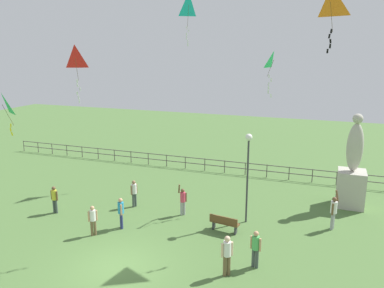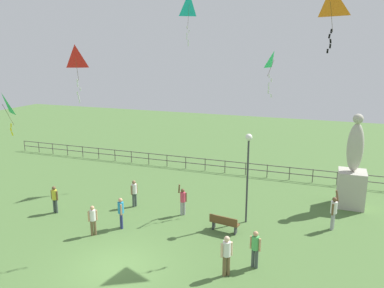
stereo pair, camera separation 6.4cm
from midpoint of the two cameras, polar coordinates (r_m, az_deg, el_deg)
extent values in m
plane|color=#4C7038|center=(17.16, -11.07, -17.58)|extent=(80.00, 80.00, 0.00)
cube|color=#B2AD9E|center=(24.18, 22.69, -6.16)|extent=(1.53, 1.53, 2.14)
ellipsoid|color=#B2AD9E|center=(23.50, 23.24, -0.48)|extent=(0.90, 0.76, 2.80)
sphere|color=#B2AD9E|center=(23.19, 23.62, 3.48)|extent=(0.56, 0.56, 0.56)
cylinder|color=#38383D|center=(20.10, 8.33, -5.65)|extent=(0.10, 0.10, 4.47)
sphere|color=white|center=(19.45, 8.57, 0.99)|extent=(0.36, 0.36, 0.36)
cube|color=brown|center=(19.66, 4.99, -11.62)|extent=(1.54, 0.62, 0.06)
cube|color=brown|center=(19.42, 4.78, -11.24)|extent=(1.49, 0.28, 0.36)
cube|color=#333338|center=(19.98, 3.37, -11.87)|extent=(0.08, 0.36, 0.45)
cube|color=#333338|center=(19.55, 6.62, -12.54)|extent=(0.08, 0.36, 0.45)
cylinder|color=#3F4C47|center=(16.83, 9.71, -16.55)|extent=(0.14, 0.14, 0.83)
cylinder|color=#3F4C47|center=(16.89, 9.19, -16.40)|extent=(0.14, 0.14, 0.83)
cylinder|color=#4CB259|center=(16.52, 9.55, -14.33)|extent=(0.31, 0.31, 0.59)
sphere|color=tan|center=(16.33, 9.61, -13.07)|extent=(0.22, 0.22, 0.22)
cylinder|color=tan|center=(16.45, 10.19, -14.62)|extent=(0.09, 0.09, 0.56)
cylinder|color=tan|center=(16.61, 8.90, -14.27)|extent=(0.09, 0.09, 0.56)
cylinder|color=#3F4C47|center=(22.93, -19.49, -8.74)|extent=(0.14, 0.14, 0.79)
cylinder|color=#3F4C47|center=(23.03, -19.77, -8.67)|extent=(0.14, 0.14, 0.79)
cylinder|color=gold|center=(22.74, -19.77, -7.13)|extent=(0.29, 0.29, 0.56)
sphere|color=brown|center=(22.61, -19.85, -6.21)|extent=(0.21, 0.21, 0.21)
cylinder|color=brown|center=(22.63, -19.40, -7.29)|extent=(0.09, 0.09, 0.53)
cylinder|color=brown|center=(22.88, -20.12, -7.12)|extent=(0.09, 0.09, 0.53)
cylinder|color=#99999E|center=(21.11, 20.39, -10.66)|extent=(0.15, 0.15, 0.88)
cylinder|color=#99999E|center=(20.96, 20.26, -10.83)|extent=(0.15, 0.15, 0.88)
cylinder|color=white|center=(20.75, 20.49, -8.85)|extent=(0.32, 0.32, 0.62)
sphere|color=brown|center=(20.60, 20.59, -7.75)|extent=(0.24, 0.24, 0.24)
cylinder|color=brown|center=(20.74, 20.93, -7.27)|extent=(0.23, 0.15, 0.60)
cylinder|color=brown|center=(20.57, 20.32, -9.15)|extent=(0.10, 0.10, 0.59)
cylinder|color=brown|center=(19.83, -14.17, -11.98)|extent=(0.13, 0.13, 0.78)
cylinder|color=brown|center=(19.81, -14.62, -12.03)|extent=(0.13, 0.13, 0.78)
cylinder|color=white|center=(19.54, -14.51, -10.24)|extent=(0.29, 0.29, 0.55)
sphere|color=tan|center=(19.40, -14.58, -9.21)|extent=(0.21, 0.21, 0.21)
cylinder|color=tan|center=(19.58, -13.95, -10.27)|extent=(0.09, 0.09, 0.52)
cylinder|color=tan|center=(19.54, -15.07, -10.39)|extent=(0.09, 0.09, 0.52)
cylinder|color=navy|center=(20.17, -10.38, -11.24)|extent=(0.14, 0.14, 0.83)
cylinder|color=navy|center=(20.31, -10.43, -11.06)|extent=(0.14, 0.14, 0.83)
cylinder|color=#268CBF|center=(19.96, -10.49, -9.31)|extent=(0.30, 0.30, 0.58)
sphere|color=tan|center=(19.81, -10.54, -8.24)|extent=(0.22, 0.22, 0.22)
cylinder|color=tan|center=(19.79, -10.44, -9.63)|extent=(0.09, 0.09, 0.55)
cylinder|color=tan|center=(20.16, -10.54, -9.19)|extent=(0.09, 0.09, 0.55)
cylinder|color=#99999E|center=(21.39, -1.49, -9.58)|extent=(0.13, 0.13, 0.78)
cylinder|color=#99999E|center=(21.43, -1.09, -9.53)|extent=(0.13, 0.13, 0.78)
cylinder|color=#D83F59|center=(21.16, -1.30, -7.91)|extent=(0.28, 0.28, 0.55)
sphere|color=brown|center=(21.02, -1.31, -6.95)|extent=(0.21, 0.21, 0.21)
cylinder|color=brown|center=(20.98, -1.84, -6.68)|extent=(0.20, 0.21, 0.53)
cylinder|color=brown|center=(21.23, -0.81, -7.93)|extent=(0.09, 0.09, 0.52)
cylinder|color=brown|center=(16.23, 5.54, -17.55)|extent=(0.15, 0.15, 0.88)
cylinder|color=brown|center=(16.17, 4.96, -17.67)|extent=(0.15, 0.15, 0.88)
cylinder|color=white|center=(15.82, 5.31, -15.29)|extent=(0.32, 0.32, 0.62)
sphere|color=beige|center=(15.62, 5.35, -13.92)|extent=(0.23, 0.23, 0.23)
cylinder|color=beige|center=(15.92, 6.03, -15.27)|extent=(0.10, 0.10, 0.59)
cylinder|color=beige|center=(15.76, 4.58, -15.55)|extent=(0.10, 0.10, 0.59)
cylinder|color=#3F4C47|center=(22.68, -8.64, -8.31)|extent=(0.14, 0.14, 0.81)
cylinder|color=#3F4C47|center=(22.78, -8.34, -8.20)|extent=(0.14, 0.14, 0.81)
cylinder|color=white|center=(22.48, -8.55, -6.62)|extent=(0.30, 0.30, 0.57)
sphere|color=#8C6647|center=(22.35, -8.59, -5.66)|extent=(0.22, 0.22, 0.22)
cylinder|color=#8C6647|center=(22.37, -8.93, -6.82)|extent=(0.09, 0.09, 0.54)
cylinder|color=#8C6647|center=(22.61, -8.17, -6.57)|extent=(0.09, 0.09, 0.54)
pyramid|color=red|center=(21.25, -16.92, 12.21)|extent=(1.05, 0.96, 1.22)
cylinder|color=#4C381E|center=(21.58, -16.69, 10.63)|extent=(0.32, 0.57, 1.22)
cube|color=white|center=(21.62, -16.64, 9.00)|extent=(0.11, 0.05, 0.21)
cube|color=white|center=(21.63, -16.61, 8.42)|extent=(0.11, 0.02, 0.21)
cube|color=white|center=(21.63, -16.25, 7.86)|extent=(0.09, 0.04, 0.20)
cube|color=white|center=(21.68, -16.63, 7.26)|extent=(0.10, 0.05, 0.20)
cube|color=white|center=(21.70, -16.46, 6.69)|extent=(0.10, 0.02, 0.21)
cube|color=white|center=(21.72, -16.35, 6.12)|extent=(0.08, 0.01, 0.20)
pyramid|color=#1EB759|center=(21.46, -26.38, 5.35)|extent=(1.01, 0.86, 1.14)
cylinder|color=#4C381E|center=(21.58, -25.65, 3.94)|extent=(0.25, 0.40, 1.14)
cube|color=yellow|center=(21.64, -25.30, 2.53)|extent=(0.09, 0.05, 0.20)
cube|color=yellow|center=(21.69, -25.32, 1.96)|extent=(0.11, 0.03, 0.21)
cube|color=yellow|center=(21.72, -25.16, 1.39)|extent=(0.12, 0.04, 0.21)
pyramid|color=orange|center=(18.98, 20.05, 19.34)|extent=(1.20, 0.88, 1.27)
cylinder|color=#4C381E|center=(19.13, 20.19, 17.36)|extent=(0.21, 0.46, 1.28)
cube|color=black|center=(19.11, 20.16, 15.53)|extent=(0.09, 0.02, 0.20)
cube|color=black|center=(19.07, 19.90, 14.89)|extent=(0.10, 0.04, 0.20)
cube|color=black|center=(19.10, 20.05, 14.21)|extent=(0.11, 0.03, 0.21)
cube|color=black|center=(19.09, 20.00, 13.55)|extent=(0.09, 0.05, 0.20)
cube|color=black|center=(19.05, 19.65, 12.92)|extent=(0.09, 0.03, 0.20)
pyramid|color=#1EB759|center=(22.09, 12.22, 12.19)|extent=(0.53, 0.95, 0.93)
cylinder|color=#4C381E|center=(22.16, 11.74, 11.02)|extent=(0.35, 0.09, 0.93)
cube|color=white|center=(22.17, 11.52, 9.88)|extent=(0.11, 0.03, 0.21)
cube|color=white|center=(22.22, 11.85, 9.31)|extent=(0.09, 0.02, 0.20)
cube|color=white|center=(22.20, 11.46, 8.75)|extent=(0.10, 0.04, 0.20)
cube|color=white|center=(22.22, 11.45, 8.18)|extent=(0.10, 0.05, 0.20)
cube|color=white|center=(22.23, 11.40, 7.62)|extent=(0.09, 0.02, 0.20)
cube|color=white|center=(22.31, 11.80, 7.05)|extent=(0.12, 0.03, 0.21)
pyramid|color=#19B2B2|center=(26.60, -0.34, 20.11)|extent=(1.02, 0.93, 1.49)
cylinder|color=#4C381E|center=(26.79, -0.47, 18.47)|extent=(0.31, 0.48, 1.49)
cube|color=white|center=(26.73, -0.69, 16.95)|extent=(0.11, 0.03, 0.21)
cube|color=white|center=(26.73, -0.40, 16.48)|extent=(0.12, 0.05, 0.21)
cube|color=white|center=(26.71, -0.69, 16.01)|extent=(0.10, 0.03, 0.21)
cube|color=white|center=(26.70, -0.71, 15.54)|extent=(0.10, 0.04, 0.21)
cube|color=white|center=(26.70, -0.50, 15.07)|extent=(0.10, 0.02, 0.21)
cube|color=white|center=(26.70, -0.50, 14.60)|extent=(0.10, 0.05, 0.20)
cylinder|color=#4C4742|center=(37.95, -23.66, -0.23)|extent=(0.06, 0.06, 0.95)
cylinder|color=#4C4742|center=(36.86, -21.83, -0.44)|extent=(0.06, 0.06, 0.95)
cylinder|color=#4C4742|center=(35.87, -20.01, -0.65)|extent=(0.06, 0.06, 0.95)
cylinder|color=#4C4742|center=(34.90, -18.04, -0.88)|extent=(0.06, 0.06, 0.95)
cylinder|color=#4C4742|center=(33.96, -15.94, -1.12)|extent=(0.06, 0.06, 0.95)
cylinder|color=#4C4742|center=(33.06, -13.70, -1.38)|extent=(0.06, 0.06, 0.95)
cylinder|color=#4C4742|center=(32.23, -11.37, -1.64)|extent=(0.06, 0.06, 0.95)
cylinder|color=#4C4742|center=(31.47, -8.96, -1.91)|extent=(0.06, 0.06, 0.95)
cylinder|color=#4C4742|center=(30.76, -6.42, -2.19)|extent=(0.06, 0.06, 0.95)
cylinder|color=#4C4742|center=(30.10, -3.69, -2.48)|extent=(0.06, 0.06, 0.95)
cylinder|color=#4C4742|center=(29.52, -0.88, -2.78)|extent=(0.06, 0.06, 0.95)
cylinder|color=#4C4742|center=(29.01, 2.04, -3.09)|extent=(0.06, 0.06, 0.95)
cylinder|color=#4C4742|center=(28.59, 5.00, -3.39)|extent=(0.06, 0.06, 0.95)
cylinder|color=#4C4742|center=(28.24, 8.07, -3.69)|extent=(0.06, 0.06, 0.95)
cylinder|color=#4C4742|center=(27.98, 11.21, -3.98)|extent=(0.06, 0.06, 0.95)
cylinder|color=#4C4742|center=(27.80, 14.40, -4.27)|extent=(0.06, 0.06, 0.95)
cylinder|color=#4C4742|center=(27.71, 17.63, -4.55)|extent=(0.06, 0.06, 0.95)
cylinder|color=#4C4742|center=(27.71, 20.89, -4.82)|extent=(0.06, 0.06, 0.95)
cylinder|color=#4C4742|center=(27.80, 24.08, -5.06)|extent=(0.06, 0.06, 0.95)
cube|color=#4C4742|center=(28.69, 3.38, -2.39)|extent=(36.00, 0.05, 0.05)
cube|color=#4C4742|center=(28.81, 3.36, -3.22)|extent=(36.00, 0.05, 0.05)
camera|label=1|loc=(0.03, -89.91, 0.02)|focal=35.76mm
camera|label=2|loc=(0.03, 90.09, -0.02)|focal=35.76mm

